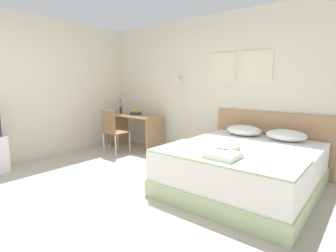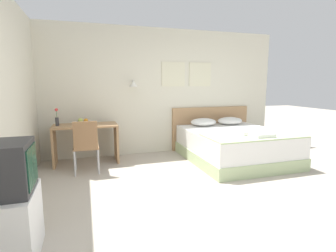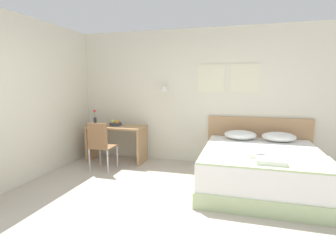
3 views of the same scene
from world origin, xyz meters
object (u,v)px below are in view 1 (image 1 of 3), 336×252
object	(u,v)px
bed	(243,168)
fruit_bowl	(135,113)
headboard	(269,141)
folded_towel_mid_bed	(222,155)
folded_towel_near_foot	(224,148)
desk_chair	(112,129)
pillow_left	(244,130)
flower_vase	(121,108)
desk	(136,125)
pillow_right	(286,135)
throw_blanket	(224,155)

from	to	relation	value
bed	fruit_bowl	bearing A→B (deg)	165.63
headboard	fruit_bowl	xyz separation A→B (m)	(-2.82, -0.32, 0.30)
folded_towel_mid_bed	fruit_bowl	xyz separation A→B (m)	(-2.87, 1.45, 0.14)
folded_towel_near_foot	desk_chair	bearing A→B (deg)	169.69
pillow_left	folded_towel_mid_bed	world-z (taller)	pillow_left
folded_towel_near_foot	flower_vase	distance (m)	3.40
flower_vase	desk_chair	bearing A→B (deg)	-53.29
bed	desk	world-z (taller)	desk
pillow_right	desk_chair	xyz separation A→B (m)	(-3.11, -0.69, -0.15)
pillow_right	flower_vase	xyz separation A→B (m)	(-3.59, -0.05, 0.20)
pillow_right	folded_towel_mid_bed	xyz separation A→B (m)	(-0.27, -1.47, -0.03)
throw_blanket	folded_towel_mid_bed	distance (m)	0.16
pillow_right	fruit_bowl	size ratio (longest dim) A/B	2.25
headboard	pillow_left	distance (m)	0.48
flower_vase	fruit_bowl	bearing A→B (deg)	3.65
fruit_bowl	pillow_right	bearing A→B (deg)	0.39
pillow_right	fruit_bowl	world-z (taller)	fruit_bowl
headboard	throw_blanket	bearing A→B (deg)	-90.00
desk_chair	flower_vase	xyz separation A→B (m)	(-0.48, 0.64, 0.35)
pillow_right	desk	xyz separation A→B (m)	(-3.11, -0.05, -0.16)
throw_blanket	fruit_bowl	world-z (taller)	fruit_bowl
headboard	folded_towel_mid_bed	bearing A→B (deg)	-88.31
pillow_left	folded_towel_mid_bed	distance (m)	1.52
pillow_left	desk_chair	world-z (taller)	desk_chair
folded_towel_near_foot	flower_vase	xyz separation A→B (m)	(-3.20, 1.14, 0.22)
bed	pillow_left	distance (m)	0.90
desk	fruit_bowl	xyz separation A→B (m)	(-0.04, 0.03, 0.27)
bed	folded_towel_mid_bed	size ratio (longest dim) A/B	5.68
pillow_right	bed	bearing A→B (deg)	-113.68
flower_vase	desk	bearing A→B (deg)	0.38
desk	desk_chair	xyz separation A→B (m)	(-0.00, -0.65, 0.01)
pillow_left	desk	distance (m)	2.46
pillow_left	desk	bearing A→B (deg)	-178.91
folded_towel_mid_bed	flower_vase	distance (m)	3.62
pillow_right	folded_towel_near_foot	xyz separation A→B (m)	(-0.39, -1.19, -0.03)
bed	headboard	world-z (taller)	headboard
pillow_left	throw_blanket	xyz separation A→B (m)	(0.33, -1.33, -0.07)
folded_towel_near_foot	desk_chair	size ratio (longest dim) A/B	0.36
bed	flower_vase	distance (m)	3.39
pillow_right	flower_vase	bearing A→B (deg)	-179.20
folded_towel_mid_bed	desk	world-z (taller)	desk
desk	desk_chair	size ratio (longest dim) A/B	1.30
pillow_right	desk_chair	bearing A→B (deg)	-167.44
folded_towel_near_foot	fruit_bowl	world-z (taller)	fruit_bowl
fruit_bowl	folded_towel_near_foot	bearing A→B (deg)	-22.99
pillow_right	folded_towel_near_foot	bearing A→B (deg)	-108.38
bed	flower_vase	bearing A→B (deg)	168.02
pillow_right	folded_towel_mid_bed	distance (m)	1.50
desk	pillow_right	bearing A→B (deg)	0.86
pillow_left	flower_vase	distance (m)	2.95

